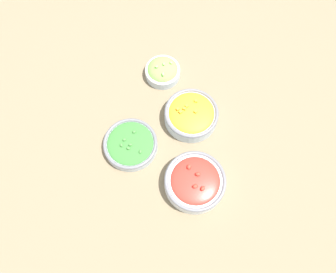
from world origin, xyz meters
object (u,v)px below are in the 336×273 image
(bowl_lettuce, at_px, (163,71))
(bowl_broccoli, at_px, (130,144))
(bowl_squash, at_px, (191,115))
(bowl_cherry_tomatoes, at_px, (195,182))

(bowl_lettuce, bearing_deg, bowl_broccoli, -59.40)
(bowl_broccoli, height_order, bowl_squash, bowl_squash)
(bowl_broccoli, bearing_deg, bowl_lettuce, 120.60)
(bowl_cherry_tomatoes, bearing_deg, bowl_squash, 142.52)
(bowl_cherry_tomatoes, xyz_separation_m, bowl_lettuce, (-0.38, 0.18, -0.01))
(bowl_broccoli, relative_size, bowl_squash, 0.98)
(bowl_squash, relative_size, bowl_lettuce, 1.45)
(bowl_broccoli, xyz_separation_m, bowl_lettuce, (-0.15, 0.26, 0.00))
(bowl_lettuce, bearing_deg, bowl_squash, -9.73)
(bowl_squash, bearing_deg, bowl_lettuce, 170.27)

